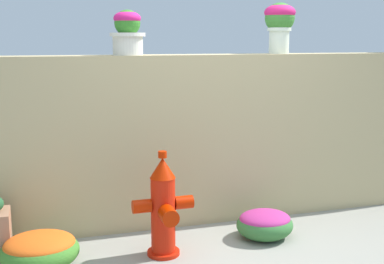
# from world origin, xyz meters

# --- Properties ---
(ground_plane) EXTENTS (24.00, 24.00, 0.00)m
(ground_plane) POSITION_xyz_m (0.00, 0.00, 0.00)
(ground_plane) COLOR gray
(stone_wall) EXTENTS (4.90, 0.32, 1.53)m
(stone_wall) POSITION_xyz_m (0.00, 1.03, 0.76)
(stone_wall) COLOR tan
(stone_wall) RESTS_ON ground
(potted_plant_1) EXTENTS (0.30, 0.30, 0.38)m
(potted_plant_1) POSITION_xyz_m (-0.67, 1.01, 1.73)
(potted_plant_1) COLOR beige
(potted_plant_1) RESTS_ON stone_wall
(potted_plant_2) EXTENTS (0.29, 0.29, 0.47)m
(potted_plant_2) POSITION_xyz_m (0.76, 1.07, 1.83)
(potted_plant_2) COLOR silver
(potted_plant_2) RESTS_ON stone_wall
(fire_hydrant) EXTENTS (0.48, 0.38, 0.83)m
(fire_hydrant) POSITION_xyz_m (-0.54, 0.34, 0.38)
(fire_hydrant) COLOR red
(fire_hydrant) RESTS_ON ground
(flower_bush_left) EXTENTS (0.57, 0.52, 0.27)m
(flower_bush_left) POSITION_xyz_m (-1.47, 0.40, 0.14)
(flower_bush_left) COLOR #407F2A
(flower_bush_left) RESTS_ON ground
(flower_bush_right) EXTENTS (0.49, 0.44, 0.25)m
(flower_bush_right) POSITION_xyz_m (0.36, 0.43, 0.13)
(flower_bush_right) COLOR #377136
(flower_bush_right) RESTS_ON ground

